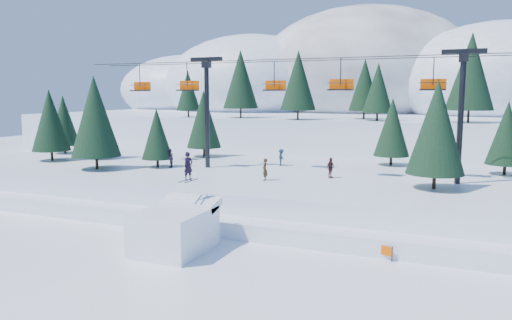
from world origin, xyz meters
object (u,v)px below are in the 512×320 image
at_px(jump_kicker, 175,229).
at_px(banner_near, 371,247).
at_px(banner_far, 432,249).
at_px(chairlift, 316,95).

xyz_separation_m(jump_kicker, banner_near, (11.01, 3.64, -0.85)).
xyz_separation_m(jump_kicker, banner_far, (14.32, 4.74, -0.85)).
bearing_deg(banner_near, jump_kicker, -161.68).
relative_size(jump_kicker, banner_far, 2.10).
bearing_deg(banner_far, jump_kicker, -161.67).
height_order(jump_kicker, banner_far, jump_kicker).
height_order(chairlift, banner_far, chairlift).
distance_m(jump_kicker, chairlift, 18.63).
relative_size(chairlift, banner_near, 17.34).
distance_m(jump_kicker, banner_far, 15.11).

